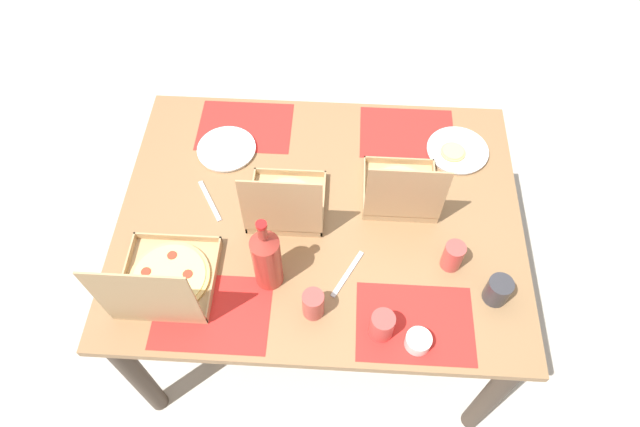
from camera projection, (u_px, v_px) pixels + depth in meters
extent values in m
plane|color=beige|center=(320.00, 303.00, 2.54)|extent=(6.00, 6.00, 0.00)
cylinder|color=#3F3328|center=(467.00, 179.00, 2.49)|extent=(0.07, 0.07, 0.71)
cylinder|color=#3F3328|center=(187.00, 167.00, 2.53)|extent=(0.07, 0.07, 0.71)
cylinder|color=#3F3328|center=(492.00, 395.00, 1.96)|extent=(0.07, 0.07, 0.71)
cylinder|color=#3F3328|center=(137.00, 375.00, 2.00)|extent=(0.07, 0.07, 0.71)
cube|color=#936D47|center=(320.00, 216.00, 1.94)|extent=(1.39, 1.08, 0.03)
cube|color=red|center=(407.00, 133.00, 2.13)|extent=(0.36, 0.26, 0.00)
cube|color=red|center=(245.00, 127.00, 2.15)|extent=(0.36, 0.26, 0.00)
cube|color=red|center=(415.00, 323.00, 1.70)|extent=(0.36, 0.26, 0.00)
cube|color=red|center=(212.00, 313.00, 1.72)|extent=(0.36, 0.26, 0.00)
cube|color=tan|center=(287.00, 204.00, 1.94)|extent=(0.26, 0.26, 0.01)
cube|color=tan|center=(323.00, 203.00, 1.92)|extent=(0.01, 0.26, 0.03)
cube|color=tan|center=(251.00, 199.00, 1.93)|extent=(0.01, 0.26, 0.03)
cube|color=tan|center=(290.00, 172.00, 2.00)|extent=(0.26, 0.01, 0.03)
cube|color=tan|center=(284.00, 232.00, 1.86)|extent=(0.26, 0.01, 0.03)
cylinder|color=#E0B76B|center=(287.00, 203.00, 1.94)|extent=(0.23, 0.23, 0.01)
cylinder|color=#EFD67F|center=(287.00, 201.00, 1.93)|extent=(0.21, 0.21, 0.00)
cylinder|color=red|center=(269.00, 197.00, 1.93)|extent=(0.03, 0.03, 0.00)
cylinder|color=red|center=(284.00, 220.00, 1.88)|extent=(0.03, 0.03, 0.00)
cylinder|color=red|center=(300.00, 200.00, 1.93)|extent=(0.03, 0.03, 0.00)
cylinder|color=red|center=(287.00, 192.00, 1.95)|extent=(0.03, 0.03, 0.00)
cube|color=tan|center=(281.00, 208.00, 1.74)|extent=(0.26, 0.01, 0.26)
cube|color=tan|center=(399.00, 191.00, 1.97)|extent=(0.26, 0.26, 0.01)
cube|color=tan|center=(435.00, 190.00, 1.96)|extent=(0.01, 0.26, 0.03)
cube|color=tan|center=(364.00, 187.00, 1.96)|extent=(0.01, 0.26, 0.03)
cube|color=tan|center=(399.00, 161.00, 2.03)|extent=(0.26, 0.01, 0.03)
cube|color=tan|center=(400.00, 218.00, 1.89)|extent=(0.26, 0.01, 0.03)
cylinder|color=#E0B76B|center=(399.00, 190.00, 1.97)|extent=(0.23, 0.23, 0.01)
cylinder|color=#EFD67F|center=(399.00, 188.00, 1.96)|extent=(0.20, 0.20, 0.00)
cylinder|color=red|center=(385.00, 187.00, 1.96)|extent=(0.03, 0.03, 0.00)
cylinder|color=red|center=(391.00, 199.00, 1.93)|extent=(0.03, 0.03, 0.00)
cylinder|color=red|center=(404.00, 198.00, 1.93)|extent=(0.03, 0.03, 0.00)
cylinder|color=red|center=(412.00, 192.00, 1.95)|extent=(0.03, 0.03, 0.00)
cylinder|color=red|center=(416.00, 184.00, 1.97)|extent=(0.03, 0.03, 0.00)
cylinder|color=red|center=(400.00, 179.00, 1.98)|extent=(0.03, 0.03, 0.00)
cylinder|color=red|center=(392.00, 178.00, 1.98)|extent=(0.03, 0.03, 0.00)
cube|color=tan|center=(406.00, 195.00, 1.77)|extent=(0.26, 0.01, 0.26)
cube|color=tan|center=(170.00, 279.00, 1.78)|extent=(0.29, 0.29, 0.01)
cube|color=tan|center=(214.00, 278.00, 1.76)|extent=(0.01, 0.29, 0.03)
cube|color=tan|center=(125.00, 274.00, 1.77)|extent=(0.01, 0.29, 0.03)
cube|color=tan|center=(178.00, 237.00, 1.85)|extent=(0.29, 0.01, 0.03)
cube|color=tan|center=(159.00, 318.00, 1.69)|extent=(0.29, 0.01, 0.03)
cylinder|color=#E0B76B|center=(170.00, 277.00, 1.77)|extent=(0.26, 0.26, 0.01)
cylinder|color=#EFD67F|center=(169.00, 276.00, 1.77)|extent=(0.23, 0.23, 0.00)
cylinder|color=red|center=(146.00, 272.00, 1.77)|extent=(0.03, 0.03, 0.00)
cylinder|color=red|center=(163.00, 293.00, 1.73)|extent=(0.03, 0.03, 0.00)
cylinder|color=red|center=(188.00, 274.00, 1.77)|extent=(0.03, 0.03, 0.00)
cylinder|color=red|center=(172.00, 255.00, 1.81)|extent=(0.03, 0.03, 0.00)
cube|color=tan|center=(145.00, 298.00, 1.55)|extent=(0.29, 0.02, 0.29)
cylinder|color=white|center=(457.00, 151.00, 2.07)|extent=(0.22, 0.22, 0.01)
cylinder|color=white|center=(458.00, 150.00, 2.07)|extent=(0.23, 0.23, 0.01)
cylinder|color=#E0B76B|center=(453.00, 152.00, 2.05)|extent=(0.09, 0.09, 0.01)
cylinder|color=#EFD67F|center=(453.00, 151.00, 2.05)|extent=(0.08, 0.08, 0.00)
cylinder|color=white|center=(227.00, 150.00, 2.08)|extent=(0.21, 0.21, 0.01)
cylinder|color=white|center=(226.00, 148.00, 2.07)|extent=(0.22, 0.22, 0.01)
cylinder|color=#B2382D|center=(267.00, 262.00, 1.69)|extent=(0.09, 0.09, 0.22)
cone|color=#B2382D|center=(264.00, 240.00, 1.59)|extent=(0.09, 0.09, 0.04)
cylinder|color=#B2382D|center=(262.00, 231.00, 1.55)|extent=(0.03, 0.03, 0.06)
cylinder|color=red|center=(261.00, 225.00, 1.52)|extent=(0.03, 0.03, 0.01)
cylinder|color=#BF4742|center=(313.00, 304.00, 1.68)|extent=(0.07, 0.07, 0.10)
cylinder|color=#333338|center=(498.00, 290.00, 1.71)|extent=(0.08, 0.08, 0.09)
cylinder|color=#BF4742|center=(453.00, 256.00, 1.77)|extent=(0.07, 0.07, 0.11)
cylinder|color=#BF4742|center=(382.00, 326.00, 1.64)|extent=(0.07, 0.07, 0.10)
cylinder|color=white|center=(418.00, 341.00, 1.64)|extent=(0.08, 0.08, 0.05)
cube|color=#B7B7BC|center=(210.00, 201.00, 1.95)|extent=(0.11, 0.17, 0.00)
cube|color=#B7B7BC|center=(347.00, 274.00, 1.79)|extent=(0.10, 0.17, 0.00)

